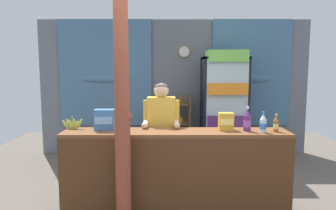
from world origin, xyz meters
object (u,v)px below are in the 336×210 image
at_px(bottle_shelf_rack, 178,125).
at_px(snack_box_biscuit, 104,120).
at_px(stall_counter, 176,167).
at_px(soda_bottle_orange_soda, 119,124).
at_px(plastic_lawn_chair, 111,140).
at_px(timber_post, 122,114).
at_px(drink_fridge, 224,102).
at_px(soda_bottle_grape_soda, 247,121).
at_px(shopkeeper, 161,127).
at_px(snack_box_choco_powder, 226,121).
at_px(soda_bottle_iced_tea, 276,124).
at_px(soda_bottle_water, 263,124).
at_px(banana_bunch, 72,124).

relative_size(bottle_shelf_rack, snack_box_biscuit, 4.97).
bearing_deg(stall_counter, soda_bottle_orange_soda, -177.20).
relative_size(plastic_lawn_chair, snack_box_biscuit, 3.44).
relative_size(timber_post, drink_fridge, 1.28).
relative_size(plastic_lawn_chair, soda_bottle_grape_soda, 2.93).
distance_m(shopkeeper, snack_box_choco_powder, 0.87).
bearing_deg(bottle_shelf_rack, snack_box_biscuit, -113.12).
bearing_deg(soda_bottle_iced_tea, soda_bottle_grape_soda, 173.30).
height_order(timber_post, soda_bottle_water, timber_post).
distance_m(plastic_lawn_chair, soda_bottle_water, 2.80).
bearing_deg(snack_box_biscuit, snack_box_choco_powder, 0.08).
xyz_separation_m(bottle_shelf_rack, banana_bunch, (-1.36, -2.17, 0.41)).
bearing_deg(snack_box_choco_powder, drink_fridge, 80.47).
distance_m(stall_counter, snack_box_biscuit, 1.02).
xyz_separation_m(stall_counter, plastic_lawn_chair, (-1.08, 1.78, -0.10)).
relative_size(stall_counter, timber_post, 1.02).
bearing_deg(plastic_lawn_chair, snack_box_biscuit, -82.21).
bearing_deg(banana_bunch, snack_box_biscuit, -9.07).
distance_m(soda_bottle_grape_soda, soda_bottle_water, 0.18).
relative_size(soda_bottle_grape_soda, soda_bottle_orange_soda, 1.21).
xyz_separation_m(bottle_shelf_rack, plastic_lawn_chair, (-1.18, -0.60, -0.16)).
bearing_deg(stall_counter, shopkeeper, 109.97).
xyz_separation_m(timber_post, plastic_lawn_chair, (-0.50, 2.05, -0.76)).
bearing_deg(snack_box_biscuit, banana_bunch, 170.93).
xyz_separation_m(drink_fridge, soda_bottle_water, (0.08, -2.09, -0.03)).
bearing_deg(snack_box_biscuit, timber_post, -56.75).
height_order(plastic_lawn_chair, shopkeeper, shopkeeper).
xyz_separation_m(timber_post, shopkeeper, (0.40, 0.76, -0.29)).
xyz_separation_m(stall_counter, snack_box_choco_powder, (0.61, 0.16, 0.51)).
distance_m(soda_bottle_orange_soda, snack_box_choco_powder, 1.27).
relative_size(shopkeeper, soda_bottle_water, 6.34).
xyz_separation_m(soda_bottle_orange_soda, banana_bunch, (-0.62, 0.25, -0.04)).
height_order(plastic_lawn_chair, snack_box_biscuit, snack_box_biscuit).
bearing_deg(timber_post, soda_bottle_grape_soda, 14.17).
bearing_deg(stall_counter, plastic_lawn_chair, 121.14).
height_order(soda_bottle_iced_tea, snack_box_biscuit, snack_box_biscuit).
height_order(bottle_shelf_rack, soda_bottle_grape_soda, soda_bottle_grape_soda).
distance_m(soda_bottle_iced_tea, soda_bottle_water, 0.17).
bearing_deg(stall_counter, bottle_shelf_rack, 87.64).
bearing_deg(bottle_shelf_rack, timber_post, -104.29).
height_order(plastic_lawn_chair, soda_bottle_iced_tea, soda_bottle_iced_tea).
relative_size(shopkeeper, soda_bottle_grape_soda, 5.27).
xyz_separation_m(stall_counter, banana_bunch, (-1.26, 0.22, 0.47)).
relative_size(soda_bottle_grape_soda, snack_box_biscuit, 1.17).
xyz_separation_m(bottle_shelf_rack, soda_bottle_orange_soda, (-0.74, -2.42, 0.45)).
bearing_deg(banana_bunch, shopkeeper, 14.18).
relative_size(soda_bottle_iced_tea, snack_box_biscuit, 0.85).
bearing_deg(snack_box_choco_powder, bottle_shelf_rack, 102.85).
bearing_deg(banana_bunch, timber_post, -35.48).
bearing_deg(soda_bottle_grape_soda, soda_bottle_water, -26.08).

